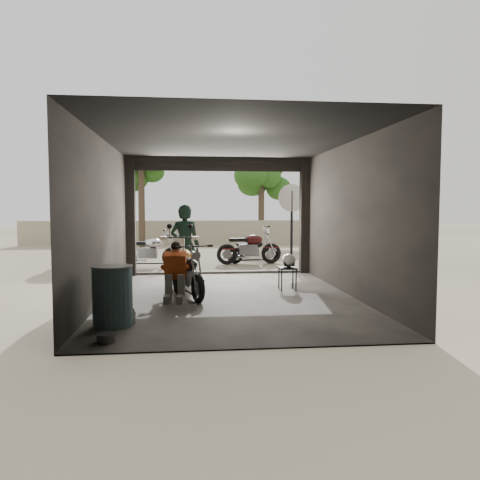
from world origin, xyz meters
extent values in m
plane|color=#7A6D56|center=(0.00, 0.00, 0.00)|extent=(80.00, 80.00, 0.00)
cube|color=#2D2B28|center=(0.00, 0.00, 0.01)|extent=(5.00, 7.00, 0.02)
plane|color=black|center=(0.00, 0.00, 3.20)|extent=(7.00, 7.00, 0.00)
cube|color=black|center=(0.00, -3.50, 1.60)|extent=(5.00, 0.02, 3.20)
cube|color=black|center=(-2.50, 0.00, 1.60)|extent=(0.02, 7.00, 3.20)
cube|color=black|center=(2.50, 0.00, 1.60)|extent=(0.02, 7.00, 3.20)
cube|color=black|center=(-2.38, 3.38, 1.60)|extent=(0.24, 0.24, 3.20)
cube|color=black|center=(2.38, 3.38, 1.60)|extent=(0.24, 0.24, 3.20)
cube|color=black|center=(0.00, 3.42, 3.02)|extent=(5.00, 0.16, 0.36)
cube|color=#2D2B28|center=(0.00, 3.50, 0.04)|extent=(5.00, 0.25, 0.08)
cube|color=gray|center=(0.00, 14.00, 0.60)|extent=(18.00, 0.30, 1.20)
cylinder|color=#382B1E|center=(-3.00, 12.50, 1.79)|extent=(0.30, 0.30, 3.58)
ellipsoid|color=#1E4C14|center=(-3.00, 12.50, 4.03)|extent=(2.20, 2.20, 3.14)
cylinder|color=#382B1E|center=(2.80, 14.00, 1.60)|extent=(0.30, 0.30, 3.20)
ellipsoid|color=#1E4C14|center=(2.80, 14.00, 3.60)|extent=(2.20, 2.20, 2.80)
imported|color=black|center=(-0.92, 1.54, 0.96)|extent=(0.80, 0.64, 1.92)
cube|color=black|center=(1.34, 0.71, 0.51)|extent=(0.38, 0.38, 0.04)
cylinder|color=black|center=(1.18, 0.55, 0.26)|extent=(0.03, 0.03, 0.51)
cylinder|color=black|center=(1.50, 0.55, 0.26)|extent=(0.03, 0.03, 0.51)
cylinder|color=black|center=(1.18, 0.87, 0.26)|extent=(0.03, 0.03, 0.51)
cylinder|color=black|center=(1.50, 0.87, 0.26)|extent=(0.03, 0.03, 0.51)
ellipsoid|color=white|center=(1.36, 0.72, 0.68)|extent=(0.36, 0.37, 0.29)
cylinder|color=#37565C|center=(-2.00, -2.10, 0.47)|extent=(0.81, 0.81, 0.95)
cylinder|color=black|center=(2.36, 4.94, 1.18)|extent=(0.08, 0.08, 2.36)
cylinder|color=beige|center=(2.36, 4.92, 2.15)|extent=(0.86, 0.03, 0.86)
camera|label=1|loc=(-0.81, -9.41, 1.85)|focal=35.00mm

